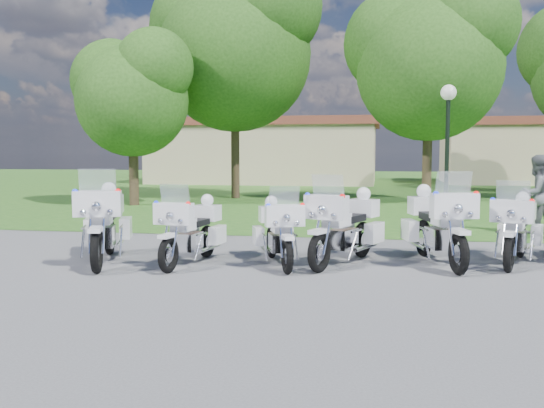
% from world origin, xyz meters
% --- Properties ---
extents(ground, '(100.00, 100.00, 0.00)m').
position_xyz_m(ground, '(0.00, 0.00, 0.00)').
color(ground, '#59595E').
rests_on(ground, ground).
extents(grass_lawn, '(100.00, 48.00, 0.01)m').
position_xyz_m(grass_lawn, '(0.00, 27.00, 0.00)').
color(grass_lawn, '#29631F').
rests_on(grass_lawn, ground).
extents(motorcycle_0, '(1.38, 2.52, 1.75)m').
position_xyz_m(motorcycle_0, '(-3.67, -0.75, 0.73)').
color(motorcycle_0, black).
rests_on(motorcycle_0, ground).
extents(motorcycle_1, '(0.91, 2.22, 1.49)m').
position_xyz_m(motorcycle_1, '(-2.02, -0.63, 0.62)').
color(motorcycle_1, black).
rests_on(motorcycle_1, ground).
extents(motorcycle_2, '(1.17, 2.08, 1.46)m').
position_xyz_m(motorcycle_2, '(-0.47, -0.44, 0.61)').
color(motorcycle_2, black).
rests_on(motorcycle_2, ground).
extents(motorcycle_3, '(1.39, 2.33, 1.66)m').
position_xyz_m(motorcycle_3, '(0.74, -0.12, 0.69)').
color(motorcycle_3, black).
rests_on(motorcycle_3, ground).
extents(motorcycle_4, '(1.23, 2.51, 1.71)m').
position_xyz_m(motorcycle_4, '(2.38, 0.17, 0.72)').
color(motorcycle_4, black).
rests_on(motorcycle_4, ground).
extents(motorcycle_5, '(1.22, 2.23, 1.55)m').
position_xyz_m(motorcycle_5, '(3.81, 0.41, 0.65)').
color(motorcycle_5, black).
rests_on(motorcycle_5, ground).
extents(lamp_post, '(0.44, 0.44, 3.91)m').
position_xyz_m(lamp_post, '(3.20, 6.68, 2.97)').
color(lamp_post, black).
rests_on(lamp_post, ground).
extents(tree_0, '(4.91, 4.19, 6.54)m').
position_xyz_m(tree_0, '(-7.87, 10.50, 4.33)').
color(tree_0, '#38281C').
rests_on(tree_0, ground).
extents(tree_1, '(7.68, 6.56, 10.25)m').
position_xyz_m(tree_1, '(-4.92, 14.58, 6.78)').
color(tree_1, '#38281C').
rests_on(tree_1, ground).
extents(tree_2, '(6.50, 5.54, 8.66)m').
position_xyz_m(tree_2, '(3.08, 13.07, 5.73)').
color(tree_2, '#38281C').
rests_on(tree_2, ground).
extents(building_west, '(14.56, 8.32, 4.10)m').
position_xyz_m(building_west, '(-6.00, 28.00, 2.07)').
color(building_west, '#C6B18F').
rests_on(building_west, ground).
extents(building_east, '(11.44, 7.28, 4.10)m').
position_xyz_m(building_east, '(11.00, 30.00, 2.07)').
color(building_east, '#C6B18F').
rests_on(building_east, ground).
extents(bystander_b, '(1.19, 1.12, 1.95)m').
position_xyz_m(bystander_b, '(5.15, 4.68, 0.98)').
color(bystander_b, slate).
rests_on(bystander_b, ground).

